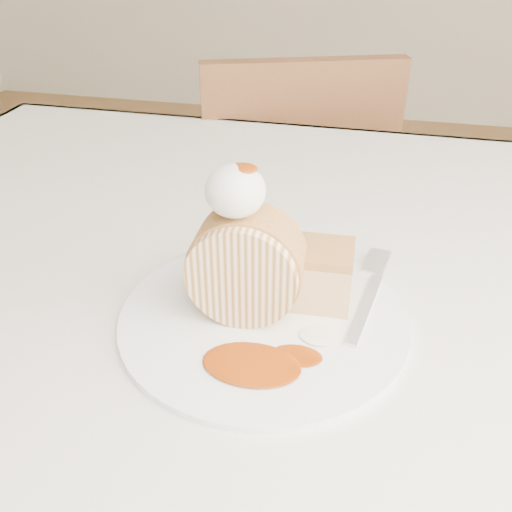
# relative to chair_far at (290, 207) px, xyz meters

# --- Properties ---
(table) EXTENTS (1.40, 0.90, 0.75)m
(table) POSITION_rel_chair_far_xyz_m (0.15, -0.61, 0.17)
(table) COLOR silver
(table) RESTS_ON ground
(chair_far) EXTENTS (0.52, 0.52, 0.85)m
(chair_far) POSITION_rel_chair_far_xyz_m (0.00, 0.00, 0.00)
(chair_far) COLOR brown
(chair_far) RESTS_ON ground
(plate) EXTENTS (0.30, 0.30, 0.01)m
(plate) POSITION_rel_chair_far_xyz_m (0.10, -0.75, 0.27)
(plate) COLOR white
(plate) RESTS_ON table
(roulade_slice) EXTENTS (0.11, 0.06, 0.11)m
(roulade_slice) POSITION_rel_chair_far_xyz_m (0.08, -0.75, 0.32)
(roulade_slice) COLOR #FCDDAF
(roulade_slice) RESTS_ON plate
(cake_chunk) EXTENTS (0.07, 0.06, 0.05)m
(cake_chunk) POSITION_rel_chair_far_xyz_m (0.15, -0.71, 0.30)
(cake_chunk) COLOR #B48444
(cake_chunk) RESTS_ON plate
(whipped_cream) EXTENTS (0.06, 0.06, 0.05)m
(whipped_cream) POSITION_rel_chair_far_xyz_m (0.07, -0.75, 0.40)
(whipped_cream) COLOR white
(whipped_cream) RESTS_ON roulade_slice
(caramel_drizzle) EXTENTS (0.03, 0.02, 0.01)m
(caramel_drizzle) POSITION_rel_chair_far_xyz_m (0.08, -0.74, 0.43)
(caramel_drizzle) COLOR #893005
(caramel_drizzle) RESTS_ON whipped_cream
(caramel_pool) EXTENTS (0.09, 0.06, 0.00)m
(caramel_pool) POSITION_rel_chair_far_xyz_m (0.10, -0.83, 0.27)
(caramel_pool) COLOR #893005
(caramel_pool) RESTS_ON plate
(fork) EXTENTS (0.05, 0.17, 0.00)m
(fork) POSITION_rel_chair_far_xyz_m (0.20, -0.72, 0.27)
(fork) COLOR silver
(fork) RESTS_ON plate
(spoon) EXTENTS (0.03, 0.15, 0.00)m
(spoon) POSITION_rel_chair_far_xyz_m (-0.02, -0.75, 0.26)
(spoon) COLOR silver
(spoon) RESTS_ON table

